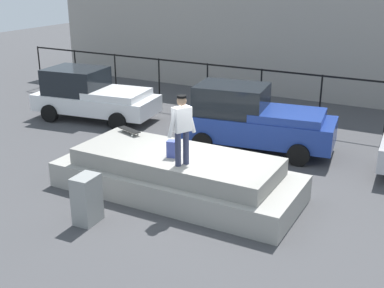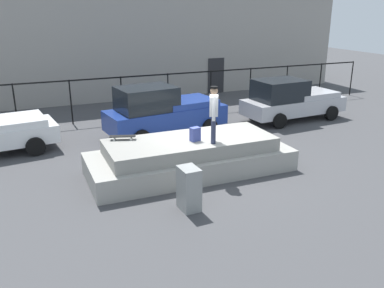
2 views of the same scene
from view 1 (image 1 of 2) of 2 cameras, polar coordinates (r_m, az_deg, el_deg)
name	(u,v)px [view 1 (image 1 of 2)]	position (r m, az deg, el deg)	size (l,w,h in m)	color
ground_plane	(202,196)	(12.26, 1.19, -6.02)	(60.00, 60.00, 0.00)	#424244
concrete_ledge	(176,175)	(12.24, -1.82, -3.61)	(6.15, 2.44, 1.05)	#9E9B93
skateboarder	(182,126)	(11.02, -1.19, 2.12)	(0.41, 0.72, 1.64)	#2D334C
skateboard	(129,130)	(13.52, -7.26, 1.62)	(0.79, 0.43, 0.12)	black
backpack	(173,149)	(11.74, -2.20, -0.57)	(0.28, 0.20, 0.41)	#3F4C99
car_white_pickup_near	(91,95)	(18.57, -11.60, 5.62)	(4.73, 2.50, 1.85)	white
car_blue_pickup_mid	(252,119)	(15.17, 6.93, 2.91)	(4.85, 2.44, 1.97)	navy
utility_box	(87,199)	(11.08, -12.09, -6.29)	(0.44, 0.60, 1.10)	gray
fence_row	(290,88)	(17.76, 11.32, 6.40)	(24.06, 0.06, 1.91)	black
warehouse_building	(338,24)	(23.82, 16.57, 13.24)	(26.96, 6.37, 5.83)	gray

